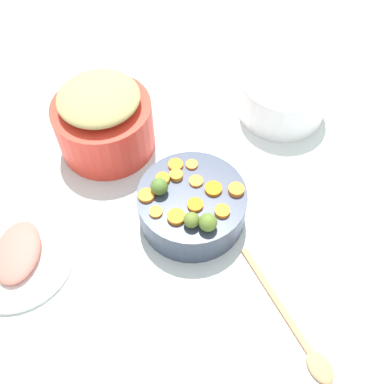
% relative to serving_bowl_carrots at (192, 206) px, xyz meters
% --- Properties ---
extents(tabletop, '(2.40, 2.40, 0.02)m').
position_rel_serving_bowl_carrots_xyz_m(tabletop, '(0.03, 0.02, -0.05)').
color(tabletop, silver).
rests_on(tabletop, ground).
extents(serving_bowl_carrots, '(0.25, 0.25, 0.09)m').
position_rel_serving_bowl_carrots_xyz_m(serving_bowl_carrots, '(0.00, 0.00, 0.00)').
color(serving_bowl_carrots, '#343C4F').
rests_on(serving_bowl_carrots, tabletop).
extents(metal_pot, '(0.24, 0.24, 0.14)m').
position_rel_serving_bowl_carrots_xyz_m(metal_pot, '(-0.16, 0.27, 0.02)').
color(metal_pot, red).
rests_on(metal_pot, tabletop).
extents(stuffing_mound, '(0.20, 0.20, 0.05)m').
position_rel_serving_bowl_carrots_xyz_m(stuffing_mound, '(-0.16, 0.27, 0.12)').
color(stuffing_mound, tan).
rests_on(stuffing_mound, metal_pot).
extents(carrot_slice_0, '(0.05, 0.05, 0.01)m').
position_rel_serving_bowl_carrots_xyz_m(carrot_slice_0, '(-0.05, -0.05, 0.05)').
color(carrot_slice_0, orange).
rests_on(carrot_slice_0, serving_bowl_carrots).
extents(carrot_slice_1, '(0.04, 0.04, 0.01)m').
position_rel_serving_bowl_carrots_xyz_m(carrot_slice_1, '(-0.05, 0.05, 0.05)').
color(carrot_slice_1, orange).
rests_on(carrot_slice_1, serving_bowl_carrots).
extents(carrot_slice_2, '(0.03, 0.03, 0.01)m').
position_rel_serving_bowl_carrots_xyz_m(carrot_slice_2, '(-0.09, -0.03, 0.05)').
color(carrot_slice_2, orange).
rests_on(carrot_slice_2, serving_bowl_carrots).
extents(carrot_slice_3, '(0.05, 0.05, 0.01)m').
position_rel_serving_bowl_carrots_xyz_m(carrot_slice_3, '(0.05, -0.06, 0.05)').
color(carrot_slice_3, orange).
rests_on(carrot_slice_3, serving_bowl_carrots).
extents(carrot_slice_4, '(0.04, 0.04, 0.01)m').
position_rel_serving_bowl_carrots_xyz_m(carrot_slice_4, '(0.02, 0.08, 0.05)').
color(carrot_slice_4, orange).
rests_on(carrot_slice_4, serving_bowl_carrots).
extents(carrot_slice_5, '(0.04, 0.04, 0.01)m').
position_rel_serving_bowl_carrots_xyz_m(carrot_slice_5, '(0.02, 0.03, 0.05)').
color(carrot_slice_5, orange).
rests_on(carrot_slice_5, serving_bowl_carrots).
extents(carrot_slice_6, '(0.04, 0.04, 0.01)m').
position_rel_serving_bowl_carrots_xyz_m(carrot_slice_6, '(-0.10, 0.02, 0.05)').
color(carrot_slice_6, orange).
rests_on(carrot_slice_6, serving_bowl_carrots).
extents(carrot_slice_7, '(0.05, 0.05, 0.01)m').
position_rel_serving_bowl_carrots_xyz_m(carrot_slice_7, '(-0.02, 0.09, 0.05)').
color(carrot_slice_7, orange).
rests_on(carrot_slice_7, serving_bowl_carrots).
extents(carrot_slice_8, '(0.05, 0.05, 0.01)m').
position_rel_serving_bowl_carrots_xyz_m(carrot_slice_8, '(0.05, 0.00, 0.05)').
color(carrot_slice_8, orange).
rests_on(carrot_slice_8, serving_bowl_carrots).
extents(carrot_slice_9, '(0.04, 0.04, 0.01)m').
position_rel_serving_bowl_carrots_xyz_m(carrot_slice_9, '(-0.00, -0.03, 0.05)').
color(carrot_slice_9, orange).
rests_on(carrot_slice_9, serving_bowl_carrots).
extents(carrot_slice_10, '(0.05, 0.05, 0.01)m').
position_rel_serving_bowl_carrots_xyz_m(carrot_slice_10, '(0.10, -0.02, 0.05)').
color(carrot_slice_10, orange).
rests_on(carrot_slice_10, serving_bowl_carrots).
extents(carrot_slice_11, '(0.03, 0.03, 0.01)m').
position_rel_serving_bowl_carrots_xyz_m(carrot_slice_11, '(-0.02, 0.06, 0.05)').
color(carrot_slice_11, orange).
rests_on(carrot_slice_11, serving_bowl_carrots).
extents(brussels_sprout_0, '(0.04, 0.04, 0.04)m').
position_rel_serving_bowl_carrots_xyz_m(brussels_sprout_0, '(0.01, -0.09, 0.06)').
color(brussels_sprout_0, '#557128').
rests_on(brussels_sprout_0, serving_bowl_carrots).
extents(brussels_sprout_1, '(0.03, 0.03, 0.03)m').
position_rel_serving_bowl_carrots_xyz_m(brussels_sprout_1, '(-0.02, -0.07, 0.06)').
color(brussels_sprout_1, '#596F29').
rests_on(brussels_sprout_1, serving_bowl_carrots).
extents(brussels_sprout_2, '(0.04, 0.04, 0.04)m').
position_rel_serving_bowl_carrots_xyz_m(brussels_sprout_2, '(-0.07, 0.03, 0.06)').
color(brussels_sprout_2, '#496C29').
rests_on(brussels_sprout_2, serving_bowl_carrots).
extents(wooden_spoon, '(0.10, 0.31, 0.01)m').
position_rel_serving_bowl_carrots_xyz_m(wooden_spoon, '(0.14, -0.33, -0.04)').
color(wooden_spoon, tan).
rests_on(wooden_spoon, tabletop).
extents(casserole_dish, '(0.24, 0.24, 0.11)m').
position_rel_serving_bowl_carrots_xyz_m(casserole_dish, '(0.32, 0.27, 0.01)').
color(casserole_dish, white).
rests_on(casserole_dish, tabletop).
extents(ham_plate, '(0.25, 0.25, 0.01)m').
position_rel_serving_bowl_carrots_xyz_m(ham_plate, '(-0.40, -0.01, -0.04)').
color(ham_plate, white).
rests_on(ham_plate, tabletop).
extents(ham_slice_main, '(0.13, 0.17, 0.03)m').
position_rel_serving_bowl_carrots_xyz_m(ham_slice_main, '(-0.40, -0.01, -0.02)').
color(ham_slice_main, '#CE675A').
rests_on(ham_slice_main, ham_plate).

